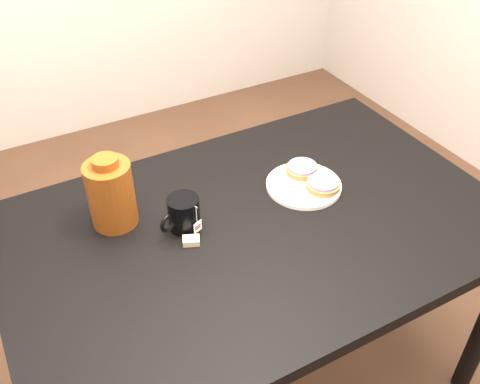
# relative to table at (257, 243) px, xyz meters

# --- Properties ---
(ground_plane) EXTENTS (4.00, 4.00, 0.00)m
(ground_plane) POSITION_rel_table_xyz_m (0.00, 0.00, -0.67)
(ground_plane) COLOR brown
(table) EXTENTS (1.40, 0.90, 0.75)m
(table) POSITION_rel_table_xyz_m (0.00, 0.00, 0.00)
(table) COLOR black
(table) RESTS_ON ground_plane
(plate) EXTENTS (0.23, 0.23, 0.02)m
(plate) POSITION_rel_table_xyz_m (0.20, 0.07, 0.09)
(plate) COLOR white
(plate) RESTS_ON table
(bagel_back) EXTENTS (0.11, 0.11, 0.03)m
(bagel_back) POSITION_rel_table_xyz_m (0.23, 0.12, 0.11)
(bagel_back) COLOR brown
(bagel_back) RESTS_ON plate
(bagel_front) EXTENTS (0.11, 0.11, 0.03)m
(bagel_front) POSITION_rel_table_xyz_m (0.24, 0.03, 0.11)
(bagel_front) COLOR brown
(bagel_front) RESTS_ON plate
(mug) EXTENTS (0.14, 0.11, 0.10)m
(mug) POSITION_rel_table_xyz_m (-0.19, 0.08, 0.13)
(mug) COLOR black
(mug) RESTS_ON table
(teabag_pouch) EXTENTS (0.05, 0.05, 0.02)m
(teabag_pouch) POSITION_rel_table_xyz_m (-0.20, 0.01, 0.09)
(teabag_pouch) COLOR #C6B793
(teabag_pouch) RESTS_ON table
(bagel_package) EXTENTS (0.17, 0.17, 0.21)m
(bagel_package) POSITION_rel_table_xyz_m (-0.35, 0.19, 0.18)
(bagel_package) COLOR #5C260C
(bagel_package) RESTS_ON table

